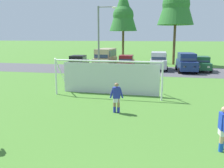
# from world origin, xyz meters

# --- Properties ---
(ground_plane) EXTENTS (400.00, 400.00, 0.00)m
(ground_plane) POSITION_xyz_m (0.00, 15.00, 0.00)
(ground_plane) COLOR #477A2D
(parking_lot_strip) EXTENTS (52.00, 8.40, 0.01)m
(parking_lot_strip) POSITION_xyz_m (0.00, 26.77, 0.00)
(parking_lot_strip) COLOR #4C4C51
(parking_lot_strip) RESTS_ON ground
(soccer_goal) EXTENTS (7.47, 2.14, 2.57)m
(soccer_goal) POSITION_xyz_m (-2.35, 13.82, 1.29)
(soccer_goal) COLOR white
(soccer_goal) RESTS_ON ground
(player_defender_far) EXTENTS (0.75, 0.35, 1.64)m
(player_defender_far) POSITION_xyz_m (-1.05, 9.81, 0.82)
(player_defender_far) COLOR #936B4C
(player_defender_far) RESTS_ON ground
(player_winger_left) EXTENTS (0.27, 0.74, 1.64)m
(player_winger_left) POSITION_xyz_m (3.49, 6.20, 0.82)
(player_winger_left) COLOR tan
(player_winger_left) RESTS_ON ground
(parked_car_slot_far_left) EXTENTS (2.21, 4.29, 1.72)m
(parked_car_slot_far_left) POSITION_xyz_m (-9.10, 26.18, 0.88)
(parked_car_slot_far_left) COLOR black
(parked_car_slot_far_left) RESTS_ON ground
(parked_car_slot_left) EXTENTS (2.37, 4.89, 2.52)m
(parked_car_slot_left) POSITION_xyz_m (-5.91, 27.67, 1.34)
(parked_car_slot_left) COLOR tan
(parked_car_slot_left) RESTS_ON ground
(parked_car_slot_center_left) EXTENTS (2.20, 4.28, 1.72)m
(parked_car_slot_center_left) POSITION_xyz_m (-3.29, 27.82, 0.88)
(parked_car_slot_center_left) COLOR maroon
(parked_car_slot_center_left) RESTS_ON ground
(parked_car_slot_center) EXTENTS (2.22, 4.65, 2.16)m
(parked_car_slot_center) POSITION_xyz_m (0.71, 27.94, 1.11)
(parked_car_slot_center) COLOR #B2B2BC
(parked_car_slot_center) RESTS_ON ground
(parked_car_slot_center_right) EXTENTS (2.37, 4.72, 2.16)m
(parked_car_slot_center_right) POSITION_xyz_m (3.92, 26.72, 1.11)
(parked_car_slot_center_right) COLOR navy
(parked_car_slot_center_right) RESTS_ON ground
(parked_car_slot_right) EXTENTS (2.08, 4.22, 1.72)m
(parked_car_slot_right) POSITION_xyz_m (5.71, 27.81, 0.88)
(parked_car_slot_right) COLOR #194C2D
(parked_car_slot_right) RESTS_ON ground
(tree_left_edge) EXTENTS (4.42, 4.42, 11.79)m
(tree_left_edge) POSITION_xyz_m (-5.26, 37.25, 8.11)
(tree_left_edge) COLOR brown
(tree_left_edge) RESTS_ON ground
(street_lamp) EXTENTS (2.00, 0.32, 6.99)m
(street_lamp) POSITION_xyz_m (-5.02, 21.70, 3.63)
(street_lamp) COLOR slate
(street_lamp) RESTS_ON ground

